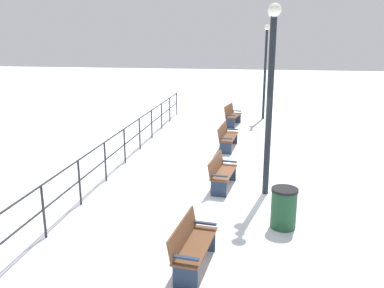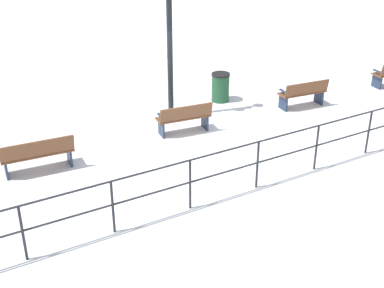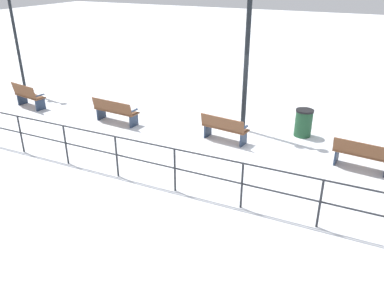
{
  "view_description": "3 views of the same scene",
  "coord_description": "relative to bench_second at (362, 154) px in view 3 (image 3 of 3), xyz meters",
  "views": [
    {
      "loc": [
        0.92,
        -10.17,
        3.97
      ],
      "look_at": [
        -0.98,
        1.4,
        0.81
      ],
      "focal_mm": 37.58,
      "sensor_mm": 36.0,
      "label": 1
    },
    {
      "loc": [
        -11.18,
        6.18,
        6.02
      ],
      "look_at": [
        -2.01,
        0.95,
        0.78
      ],
      "focal_mm": 49.12,
      "sensor_mm": 36.0,
      "label": 2
    },
    {
      "loc": [
        -10.44,
        -3.93,
        4.99
      ],
      "look_at": [
        -2.11,
        0.08,
        0.78
      ],
      "focal_mm": 36.68,
      "sensor_mm": 36.0,
      "label": 3
    }
  ],
  "objects": [
    {
      "name": "ground_plane",
      "position": [
        0.11,
        3.95,
        -0.45
      ],
      "size": [
        80.0,
        80.0,
        0.0
      ],
      "primitive_type": "plane",
      "color": "white",
      "rests_on": "ground"
    },
    {
      "name": "bench_fifth",
      "position": [
        -0.1,
        11.88,
        0.03
      ],
      "size": [
        0.75,
        1.45,
        0.95
      ],
      "rotation": [
        0.0,
        0.0,
        -0.18
      ],
      "color": "brown",
      "rests_on": "ground"
    },
    {
      "name": "bench_third",
      "position": [
        0.15,
        3.96,
        -0.0
      ],
      "size": [
        0.69,
        1.51,
        0.86
      ],
      "rotation": [
        0.0,
        0.0,
        -0.13
      ],
      "color": "brown",
      "rests_on": "ground"
    },
    {
      "name": "bench_second",
      "position": [
        0.0,
        0.0,
        0.0
      ],
      "size": [
        0.68,
        1.52,
        0.85
      ],
      "rotation": [
        0.0,
        0.0,
        -0.11
      ],
      "color": "brown",
      "rests_on": "ground"
    },
    {
      "name": "waterfront_railing",
      "position": [
        -3.11,
        3.95,
        0.31
      ],
      "size": [
        0.05,
        20.17,
        1.14
      ],
      "color": "#26282D",
      "rests_on": "ground"
    },
    {
      "name": "lamppost_far",
      "position": [
        1.32,
        13.64,
        2.57
      ],
      "size": [
        0.25,
        0.96,
        4.48
      ],
      "color": "black",
      "rests_on": "ground"
    },
    {
      "name": "bench_fourth",
      "position": [
        -0.02,
        7.91,
        0.01
      ],
      "size": [
        0.66,
        1.7,
        0.87
      ],
      "rotation": [
        0.0,
        0.0,
        -0.08
      ],
      "color": "brown",
      "rests_on": "ground"
    },
    {
      "name": "lamppost_middle",
      "position": [
        1.32,
        3.75,
        2.67
      ],
      "size": [
        0.3,
        0.99,
        4.69
      ],
      "color": "black",
      "rests_on": "ground"
    },
    {
      "name": "trash_bin",
      "position": [
        1.67,
        1.85,
        -0.01
      ],
      "size": [
        0.56,
        0.56,
        0.88
      ],
      "color": "#1E4C2D",
      "rests_on": "ground"
    }
  ]
}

